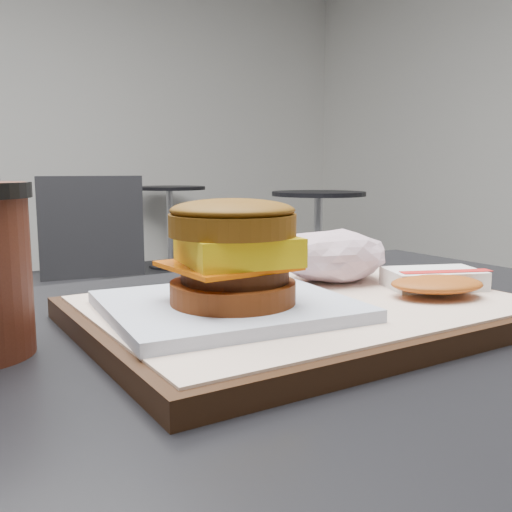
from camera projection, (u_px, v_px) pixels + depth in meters
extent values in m
cube|color=black|center=(320.00, 344.00, 0.51)|extent=(0.80, 0.60, 0.04)
cube|color=black|center=(304.00, 312.00, 0.51)|extent=(0.38, 0.28, 0.02)
cube|color=silver|center=(304.00, 301.00, 0.51)|extent=(0.36, 0.26, 0.00)
cube|color=silver|center=(227.00, 306.00, 0.46)|extent=(0.21, 0.19, 0.01)
cylinder|color=#682E0E|center=(233.00, 292.00, 0.45)|extent=(0.11, 0.11, 0.02)
cylinder|color=#341607|center=(235.00, 274.00, 0.45)|extent=(0.09, 0.09, 0.01)
cube|color=#D75A07|center=(227.00, 265.00, 0.45)|extent=(0.09, 0.09, 0.00)
cube|color=#DBBF0D|center=(237.00, 249.00, 0.45)|extent=(0.09, 0.09, 0.02)
cylinder|color=brown|center=(233.00, 225.00, 0.45)|extent=(0.11, 0.11, 0.02)
ellipsoid|color=brown|center=(233.00, 210.00, 0.44)|extent=(0.11, 0.11, 0.02)
cube|color=white|center=(433.00, 279.00, 0.56)|extent=(0.10, 0.08, 0.02)
cube|color=red|center=(446.00, 271.00, 0.54)|extent=(0.09, 0.05, 0.00)
ellipsoid|color=#BA5F1D|center=(437.00, 284.00, 0.52)|extent=(0.10, 0.09, 0.01)
cylinder|color=#B4B4B9|center=(48.00, 348.00, 2.20)|extent=(0.06, 0.06, 0.44)
cube|color=black|center=(45.00, 288.00, 2.16)|extent=(0.48, 0.48, 0.04)
cube|color=black|center=(92.00, 227.00, 2.23)|extent=(0.40, 0.09, 0.40)
cylinder|color=black|center=(317.00, 294.00, 4.12)|extent=(0.40, 0.40, 0.02)
cylinder|color=#A5A5AA|center=(318.00, 245.00, 4.07)|extent=(0.06, 0.06, 0.70)
cylinder|color=black|center=(319.00, 194.00, 4.01)|extent=(0.66, 0.66, 0.03)
cylinder|color=black|center=(171.00, 266.00, 5.34)|extent=(0.40, 0.40, 0.02)
cylinder|color=#A5A5AA|center=(170.00, 228.00, 5.28)|extent=(0.06, 0.06, 0.70)
cylinder|color=black|center=(169.00, 188.00, 5.23)|extent=(0.66, 0.66, 0.03)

